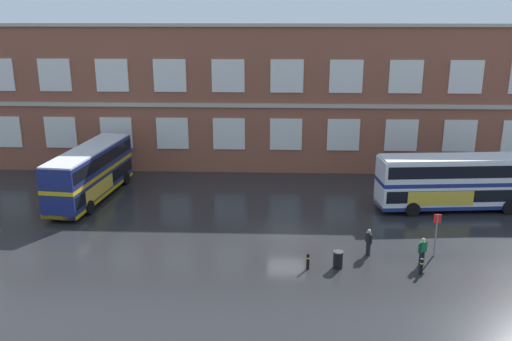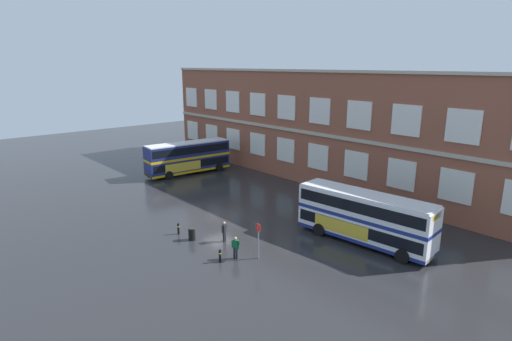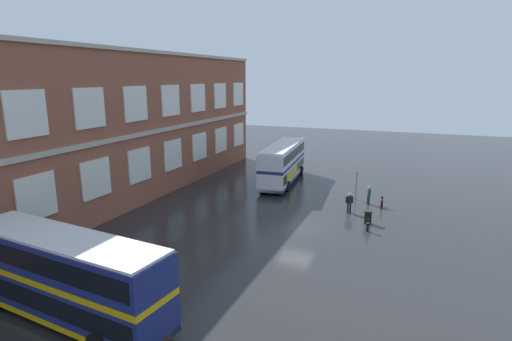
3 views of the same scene
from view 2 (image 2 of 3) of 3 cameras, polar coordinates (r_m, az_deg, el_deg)
The scene contains 10 objects.
ground_plane at distance 40.20m, azimuth -2.81°, elevation -5.64°, with size 120.00×120.00×0.00m, color #232326.
brick_terminal_building at distance 51.38m, azimuth 9.39°, elevation 6.09°, with size 51.26×8.19×13.25m.
double_decker_near at distance 54.07m, azimuth -9.36°, elevation 1.84°, with size 3.73×11.21×4.07m.
double_decker_middle at distance 33.81m, azimuth 14.71°, elevation -6.21°, with size 11.19×3.61×4.07m.
waiting_passenger at distance 30.58m, azimuth -2.84°, elevation -10.47°, with size 0.62×0.39×1.70m.
second_passenger at distance 33.36m, azimuth -4.40°, elevation -8.30°, with size 0.38×0.62×1.70m.
bus_stand_flag at distance 30.28m, azimuth 0.31°, elevation -9.26°, with size 0.44×0.10×2.70m.
station_litter_bin at distance 34.14m, azimuth -8.84°, elevation -8.64°, with size 0.60×0.60×1.03m.
safety_bollard_west at distance 30.35m, azimuth -4.99°, elevation -11.64°, with size 0.19×0.19×0.95m.
safety_bollard_east at distance 35.42m, azimuth -10.67°, elevation -7.89°, with size 0.19×0.19×0.95m.
Camera 2 is at (29.48, -21.56, 13.85)m, focal length 28.97 mm.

